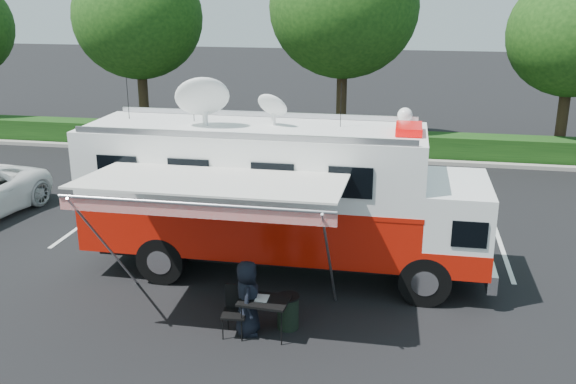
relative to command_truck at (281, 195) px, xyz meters
name	(u,v)px	position (x,y,z in m)	size (l,w,h in m)	color
ground_plane	(284,271)	(0.08, 0.00, -1.98)	(120.00, 120.00, 0.00)	black
back_border	(371,31)	(1.23, 12.90, 3.03)	(60.00, 6.14, 8.87)	#9E998E
stall_lines	(287,227)	(-0.42, 3.00, -1.97)	(24.12, 5.50, 0.01)	silver
command_truck	(281,195)	(0.00, 0.00, 0.00)	(9.62, 2.65, 4.62)	black
awning	(210,187)	(-0.86, -2.75, 1.00)	(5.25, 2.71, 3.17)	silver
person	(248,333)	(-0.08, -3.06, -1.98)	(0.77, 0.50, 1.57)	black
folding_table	(264,302)	(0.28, -3.15, -1.20)	(1.02, 0.75, 0.83)	black
folding_chair	(236,306)	(-0.32, -3.09, -1.37)	(0.52, 0.55, 1.02)	black
trash_bin	(288,312)	(0.68, -2.70, -1.61)	(0.48, 0.48, 0.72)	black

